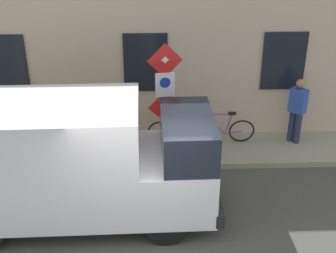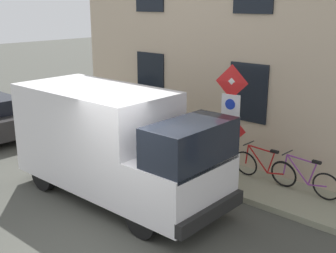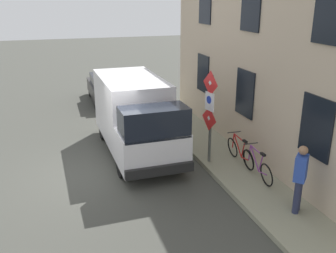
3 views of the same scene
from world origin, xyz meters
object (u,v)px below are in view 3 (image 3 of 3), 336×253
at_px(parked_hatchback, 108,88).
at_px(pedestrian, 300,177).
at_px(bicycle_red, 240,152).
at_px(sign_post_stacked, 210,108).
at_px(delivery_van, 135,115).
at_px(bicycle_purple, 257,166).

relative_size(parked_hatchback, pedestrian, 2.34).
bearing_deg(bicycle_red, parked_hatchback, 16.92).
xyz_separation_m(sign_post_stacked, pedestrian, (0.88, -3.37, -0.84)).
bearing_deg(sign_post_stacked, pedestrian, -75.31).
xyz_separation_m(delivery_van, bicycle_red, (2.80, -2.27, -0.82)).
height_order(sign_post_stacked, bicycle_purple, sign_post_stacked).
xyz_separation_m(parked_hatchback, bicycle_red, (2.65, -9.09, -0.22)).
bearing_deg(pedestrian, sign_post_stacked, 150.34).
distance_m(parked_hatchback, pedestrian, 12.32).
height_order(parked_hatchback, bicycle_red, parked_hatchback).
height_order(sign_post_stacked, pedestrian, sign_post_stacked).
bearing_deg(delivery_van, bicycle_red, 49.93).
distance_m(delivery_van, parked_hatchback, 6.85).
bearing_deg(pedestrian, bicycle_red, 135.37).
xyz_separation_m(bicycle_red, pedestrian, (-0.01, -2.94, 0.56)).
bearing_deg(bicycle_red, pedestrian, -179.61).
bearing_deg(sign_post_stacked, bicycle_purple, -58.55).
height_order(bicycle_red, pedestrian, pedestrian).
bearing_deg(sign_post_stacked, delivery_van, 135.91).
relative_size(sign_post_stacked, delivery_van, 0.52).
bearing_deg(bicycle_red, sign_post_stacked, 65.10).
xyz_separation_m(parked_hatchback, bicycle_purple, (2.65, -10.13, -0.22)).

